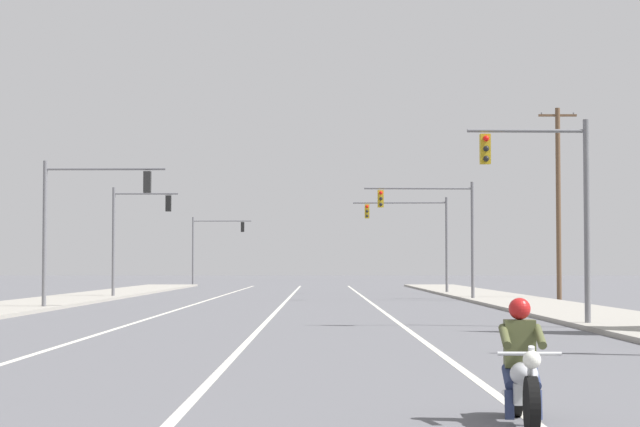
# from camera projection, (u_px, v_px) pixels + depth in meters

# --- Properties ---
(lane_stripe_center) EXTENTS (0.16, 100.00, 0.01)m
(lane_stripe_center) POSITION_uv_depth(u_px,v_px,m) (285.00, 306.00, 51.78)
(lane_stripe_center) COLOR beige
(lane_stripe_center) RESTS_ON ground
(lane_stripe_left) EXTENTS (0.16, 100.00, 0.01)m
(lane_stripe_left) POSITION_uv_depth(u_px,v_px,m) (193.00, 306.00, 51.80)
(lane_stripe_left) COLOR beige
(lane_stripe_left) RESTS_ON ground
(lane_stripe_right) EXTENTS (0.16, 100.00, 0.01)m
(lane_stripe_right) POSITION_uv_depth(u_px,v_px,m) (379.00, 306.00, 51.77)
(lane_stripe_right) COLOR beige
(lane_stripe_right) RESTS_ON ground
(sidewalk_kerb_right) EXTENTS (4.40, 110.00, 0.14)m
(sidewalk_kerb_right) POSITION_uv_depth(u_px,v_px,m) (560.00, 309.00, 46.76)
(sidewalk_kerb_right) COLOR #9E998E
(sidewalk_kerb_right) RESTS_ON ground
(sidewalk_kerb_left) EXTENTS (4.40, 110.00, 0.14)m
(sidewalk_kerb_left) POSITION_uv_depth(u_px,v_px,m) (4.00, 309.00, 46.83)
(sidewalk_kerb_left) COLOR #9E998E
(sidewalk_kerb_left) RESTS_ON ground
(motorcycle_with_rider) EXTENTS (0.70, 2.19, 1.46)m
(motorcycle_with_rider) POSITION_uv_depth(u_px,v_px,m) (526.00, 374.00, 13.26)
(motorcycle_with_rider) COLOR black
(motorcycle_with_rider) RESTS_ON ground
(traffic_signal_near_right) EXTENTS (3.66, 0.45, 6.20)m
(traffic_signal_near_right) POSITION_uv_depth(u_px,v_px,m) (557.00, 192.00, 34.09)
(traffic_signal_near_right) COLOR slate
(traffic_signal_near_right) RESTS_ON ground
(traffic_signal_near_left) EXTENTS (5.12, 0.37, 6.20)m
(traffic_signal_near_left) POSITION_uv_depth(u_px,v_px,m) (84.00, 211.00, 47.69)
(traffic_signal_near_left) COLOR slate
(traffic_signal_near_left) RESTS_ON ground
(traffic_signal_mid_right) EXTENTS (5.75, 0.58, 6.20)m
(traffic_signal_mid_right) POSITION_uv_depth(u_px,v_px,m) (444.00, 221.00, 59.69)
(traffic_signal_mid_right) COLOR slate
(traffic_signal_mid_right) RESTS_ON ground
(traffic_signal_mid_left) EXTENTS (3.69, 0.37, 6.20)m
(traffic_signal_mid_left) POSITION_uv_depth(u_px,v_px,m) (135.00, 226.00, 64.10)
(traffic_signal_mid_left) COLOR slate
(traffic_signal_mid_left) RESTS_ON ground
(traffic_signal_far_right) EXTENTS (6.07, 0.40, 6.20)m
(traffic_signal_far_right) POSITION_uv_depth(u_px,v_px,m) (422.00, 229.00, 73.29)
(traffic_signal_far_right) COLOR slate
(traffic_signal_far_right) RESTS_ON ground
(traffic_signal_far_left) EXTENTS (5.36, 0.37, 6.20)m
(traffic_signal_far_left) POSITION_uv_depth(u_px,v_px,m) (214.00, 240.00, 103.56)
(traffic_signal_far_left) COLOR slate
(traffic_signal_far_left) RESTS_ON ground
(utility_pole_right_far) EXTENTS (2.05, 0.26, 10.29)m
(utility_pole_right_far) POSITION_uv_depth(u_px,v_px,m) (562.00, 200.00, 61.33)
(utility_pole_right_far) COLOR brown
(utility_pole_right_far) RESTS_ON ground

